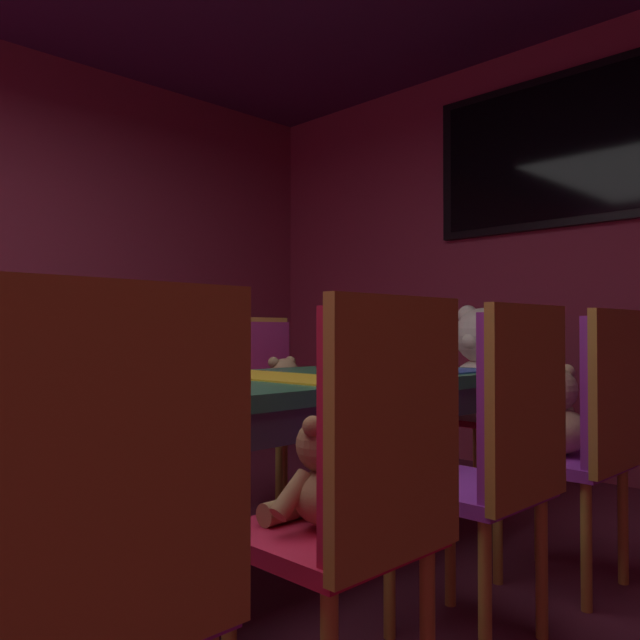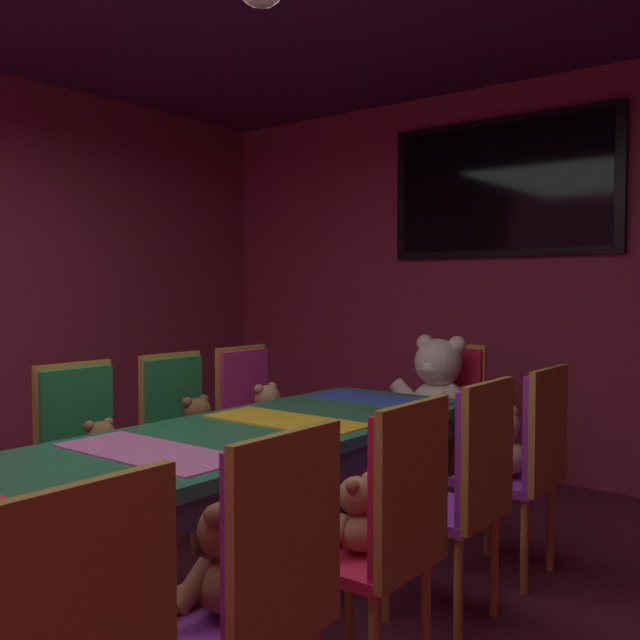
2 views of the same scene
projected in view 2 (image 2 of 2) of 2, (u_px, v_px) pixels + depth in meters
name	position (u px, v px, depth m)	size (l,w,h in m)	color
wall_back	(505.00, 280.00, 5.08)	(5.20, 0.12, 2.80)	#99334C
banquet_table	(149.00, 474.00, 2.59)	(0.90, 3.64, 0.75)	#26724C
chair_left_3	(84.00, 445.00, 3.35)	(0.42, 0.41, 0.98)	#268C4C
teddy_left_3	(102.00, 454.00, 3.26)	(0.23, 0.29, 0.28)	olive
chair_left_4	(180.00, 425.00, 3.83)	(0.42, 0.41, 0.98)	#268C4C
teddy_left_4	(199.00, 430.00, 3.74)	(0.25, 0.33, 0.31)	brown
chair_left_5	(251.00, 411.00, 4.28)	(0.42, 0.41, 0.98)	#CC338C
teddy_left_5	(268.00, 414.00, 4.19)	(0.26, 0.33, 0.32)	tan
chair_right_2	(265.00, 577.00, 1.83)	(0.42, 0.41, 0.98)	purple
teddy_right_2	(225.00, 564.00, 1.92)	(0.26, 0.33, 0.32)	brown
chair_right_3	(392.00, 519.00, 2.28)	(0.42, 0.41, 0.98)	red
teddy_right_3	(356.00, 518.00, 2.37)	(0.21, 0.28, 0.26)	#9E7247
chair_right_4	(470.00, 478.00, 2.77)	(0.42, 0.41, 0.98)	purple
chair_right_5	(531.00, 451.00, 3.23)	(0.42, 0.41, 0.98)	purple
teddy_right_5	(501.00, 446.00, 3.32)	(0.27, 0.35, 0.33)	tan
throne_chair	(450.00, 406.00, 4.46)	(0.41, 0.42, 0.98)	red
king_teddy_bear	(437.00, 391.00, 4.32)	(0.63, 0.48, 0.59)	silver
wall_tv	(501.00, 187.00, 4.98)	(1.68, 0.06, 0.97)	black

